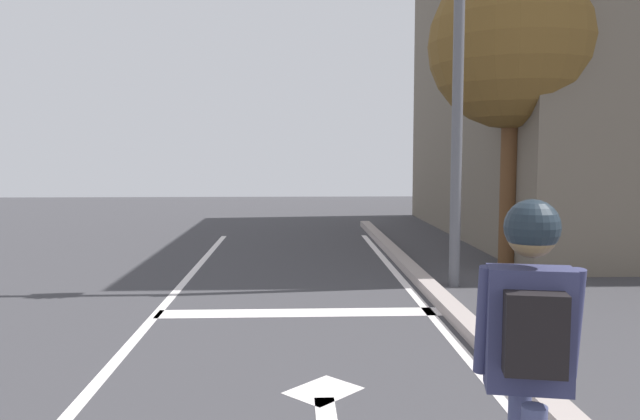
% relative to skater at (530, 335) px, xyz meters
% --- Properties ---
extents(lane_line_center, '(0.12, 20.00, 0.01)m').
position_rel_skater_xyz_m(lane_line_center, '(-2.77, 2.20, -1.15)').
color(lane_line_center, silver).
rests_on(lane_line_center, ground).
extents(lane_line_curbside, '(0.12, 20.00, 0.01)m').
position_rel_skater_xyz_m(lane_line_curbside, '(0.61, 2.20, -1.15)').
color(lane_line_curbside, silver).
rests_on(lane_line_curbside, ground).
extents(stop_bar, '(3.53, 0.40, 0.01)m').
position_rel_skater_xyz_m(stop_bar, '(-1.00, 4.86, -1.15)').
color(stop_bar, silver).
rests_on(stop_bar, ground).
extents(lane_arrow_head, '(0.71, 0.71, 0.01)m').
position_rel_skater_xyz_m(lane_arrow_head, '(-0.83, 2.30, -1.15)').
color(lane_arrow_head, silver).
rests_on(lane_arrow_head, ground).
extents(curb_strip, '(0.24, 24.00, 0.14)m').
position_rel_skater_xyz_m(curb_strip, '(0.86, 2.20, -1.08)').
color(curb_strip, '#A39690').
rests_on(curb_strip, ground).
extents(skater, '(0.46, 0.63, 1.68)m').
position_rel_skater_xyz_m(skater, '(0.00, 0.00, 0.00)').
color(skater, '#464D76').
rests_on(skater, skateboard).
extents(traffic_signal_mast, '(4.01, 0.34, 5.76)m').
position_rel_skater_xyz_m(traffic_signal_mast, '(0.53, 6.36, 2.68)').
color(traffic_signal_mast, '#5A5B62').
rests_on(traffic_signal_mast, ground).
extents(roadside_tree, '(2.89, 2.89, 5.29)m').
position_rel_skater_xyz_m(roadside_tree, '(2.68, 7.98, 2.67)').
color(roadside_tree, brown).
rests_on(roadside_tree, ground).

